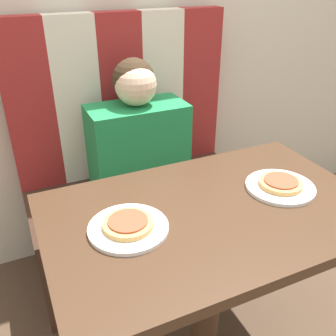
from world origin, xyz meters
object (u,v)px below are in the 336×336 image
(person, at_px, (138,134))
(pizza_left, at_px, (128,223))
(plate_left, at_px, (128,228))
(pizza_right, at_px, (281,183))
(plate_right, at_px, (280,187))

(person, height_order, pizza_left, person)
(plate_left, xyz_separation_m, pizza_left, (0.00, 0.00, 0.02))
(plate_left, bearing_deg, pizza_left, 0.00)
(pizza_left, height_order, pizza_right, same)
(person, distance_m, pizza_right, 0.67)
(plate_right, distance_m, pizza_left, 0.52)
(plate_right, xyz_separation_m, pizza_left, (-0.52, 0.00, 0.02))
(pizza_right, bearing_deg, pizza_left, 180.00)
(plate_right, bearing_deg, pizza_right, 0.00)
(person, xyz_separation_m, plate_left, (-0.26, -0.62, 0.01))
(person, distance_m, pizza_left, 0.67)
(pizza_left, distance_m, pizza_right, 0.52)
(plate_right, xyz_separation_m, pizza_right, (0.00, 0.00, 0.02))
(person, height_order, plate_right, person)
(pizza_left, bearing_deg, plate_left, 0.00)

